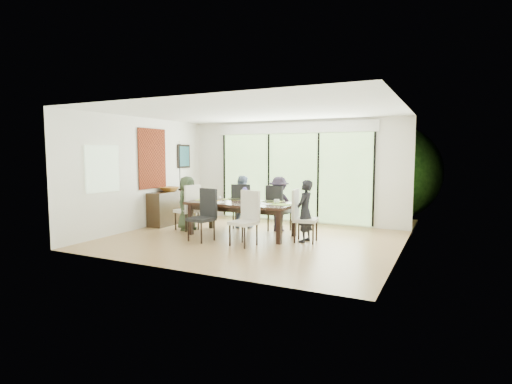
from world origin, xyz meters
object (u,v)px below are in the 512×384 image
at_px(laptop, 207,200).
at_px(cup_a, 218,198).
at_px(person_right_end, 305,211).
at_px(chair_near_right, 243,218).
at_px(person_far_right, 279,204).
at_px(chair_far_right, 279,208).
at_px(bowl, 169,189).
at_px(chair_far_left, 242,205).
at_px(chair_right_end, 306,216).
at_px(sideboard, 172,207).
at_px(chair_near_left, 201,215).
at_px(cup_b, 246,201).
at_px(chair_left_end, 187,207).
at_px(vase, 245,199).
at_px(person_far_left, 242,202).
at_px(cup_c, 277,201).
at_px(table_top, 242,203).
at_px(person_left_end, 187,203).

relative_size(laptop, cup_a, 2.66).
bearing_deg(cup_a, person_right_end, -3.94).
height_order(chair_near_right, person_far_right, person_far_right).
bearing_deg(chair_far_right, bowl, 18.14).
height_order(chair_far_left, bowl, chair_far_left).
bearing_deg(chair_right_end, sideboard, 74.45).
relative_size(chair_near_left, cup_b, 11.00).
bearing_deg(chair_near_right, chair_left_end, 168.78).
xyz_separation_m(chair_far_left, vase, (0.50, -0.80, 0.26)).
distance_m(person_far_left, person_far_right, 1.00).
distance_m(vase, cup_c, 0.75).
bearing_deg(chair_far_right, table_top, 67.88).
height_order(chair_near_left, bowl, chair_near_left).
xyz_separation_m(chair_right_end, chair_far_left, (-1.95, 0.85, 0.00)).
bearing_deg(laptop, chair_near_left, -100.52).
height_order(person_left_end, laptop, person_left_end).
height_order(laptop, bowl, bowl).
bearing_deg(chair_near_left, table_top, 71.04).
bearing_deg(bowl, cup_c, -6.67).
bearing_deg(cup_b, chair_right_end, 4.24).
bearing_deg(table_top, chair_near_right, -60.11).
distance_m(person_left_end, person_far_left, 1.32).
height_order(vase, cup_c, vase).
relative_size(chair_near_left, bowl, 2.44).
bearing_deg(table_top, chair_near_left, -119.89).
height_order(chair_far_right, chair_near_left, same).
relative_size(chair_right_end, person_right_end, 0.85).
bearing_deg(person_right_end, table_top, -85.60).
xyz_separation_m(chair_near_left, bowl, (-1.88, 1.34, 0.36)).
relative_size(person_far_left, sideboard, 0.85).
height_order(laptop, cup_a, cup_a).
bearing_deg(vase, person_far_right, 57.34).
bearing_deg(chair_left_end, chair_far_right, 126.60).
height_order(table_top, chair_right_end, chair_right_end).
xyz_separation_m(person_right_end, sideboard, (-3.86, 0.57, -0.22)).
distance_m(chair_right_end, person_far_left, 2.12).
bearing_deg(chair_left_end, chair_far_left, 143.07).
distance_m(chair_far_left, person_right_end, 2.11).
distance_m(table_top, person_far_right, 1.00).
distance_m(person_left_end, sideboard, 1.09).
xyz_separation_m(table_top, vase, (0.05, 0.05, 0.09)).
distance_m(chair_far_right, person_left_end, 2.20).
height_order(person_right_end, cup_b, person_right_end).
height_order(chair_right_end, person_far_left, person_far_left).
distance_m(chair_right_end, chair_near_right, 1.33).
bearing_deg(chair_near_right, chair_right_end, 53.32).
bearing_deg(sideboard, chair_far_right, 5.43).
bearing_deg(bowl, cup_a, -10.85).
height_order(person_far_left, cup_c, person_far_left).
distance_m(table_top, person_far_left, 0.95).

